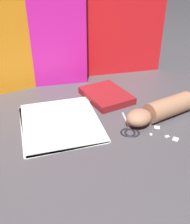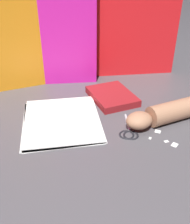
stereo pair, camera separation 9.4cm
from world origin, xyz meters
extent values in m
plane|color=#4C494F|center=(0.00, 0.00, 0.00)|extent=(6.00, 6.00, 0.00)
cube|color=#D81E9E|center=(-0.24, 0.48, 0.26)|extent=(0.76, 0.13, 0.52)
cube|color=orange|center=(-0.01, 0.48, 0.27)|extent=(0.80, 0.15, 0.53)
cube|color=red|center=(0.28, 0.48, 0.25)|extent=(0.55, 0.08, 0.49)
cube|color=white|center=(-0.08, 0.10, 0.00)|extent=(0.30, 0.34, 0.00)
cube|color=white|center=(-0.09, 0.09, 0.00)|extent=(0.30, 0.35, 0.00)
cube|color=white|center=(-0.08, 0.10, 0.01)|extent=(0.31, 0.35, 0.00)
cube|color=maroon|center=(0.16, 0.22, 0.02)|extent=(0.20, 0.24, 0.03)
sphere|color=silver|center=(0.15, -0.02, 0.00)|extent=(0.01, 0.01, 0.01)
cylinder|color=silver|center=(0.16, 0.03, 0.00)|extent=(0.03, 0.11, 0.01)
torus|color=black|center=(0.14, -0.05, 0.00)|extent=(0.06, 0.06, 0.01)
cylinder|color=silver|center=(0.18, 0.02, 0.00)|extent=(0.07, 0.09, 0.01)
torus|color=black|center=(0.13, -0.05, 0.00)|extent=(0.08, 0.08, 0.01)
cylinder|color=#A87556|center=(0.33, 0.01, 0.04)|extent=(0.21, 0.11, 0.08)
ellipsoid|color=#A87556|center=(0.18, -0.02, 0.04)|extent=(0.11, 0.10, 0.06)
cube|color=white|center=(0.20, -0.08, 0.00)|extent=(0.01, 0.02, 0.00)
cube|color=white|center=(0.25, -0.11, 0.00)|extent=(0.02, 0.01, 0.00)
cube|color=white|center=(0.24, -0.05, 0.00)|extent=(0.03, 0.03, 0.00)
cube|color=white|center=(0.27, -0.14, 0.00)|extent=(0.03, 0.03, 0.00)
camera|label=1|loc=(-0.25, -0.72, 0.54)|focal=42.00mm
camera|label=2|loc=(-0.16, -0.74, 0.54)|focal=42.00mm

